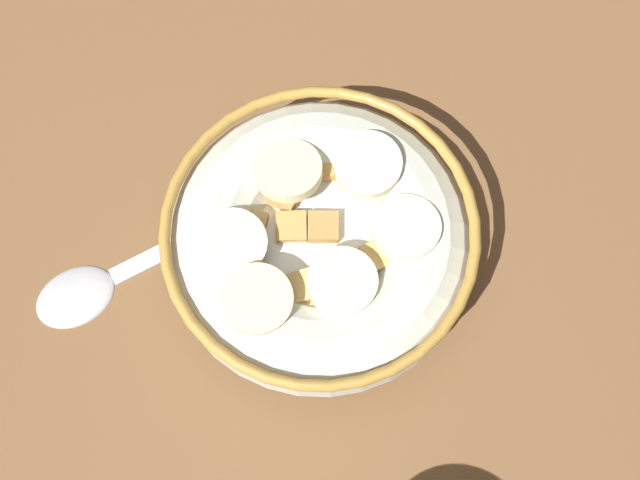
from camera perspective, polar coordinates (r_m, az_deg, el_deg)
name	(u,v)px	position (r cm, az deg, el deg)	size (l,w,h in cm)	color
ground_plane	(320,262)	(46.18, 0.00, -1.58)	(90.44, 90.44, 2.00)	brown
cereal_bowl	(320,242)	(42.61, 0.00, -0.13)	(16.37, 16.37, 5.53)	beige
spoon	(101,281)	(46.06, -15.17, -2.83)	(12.04, 11.27, 0.80)	#B7B7BC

